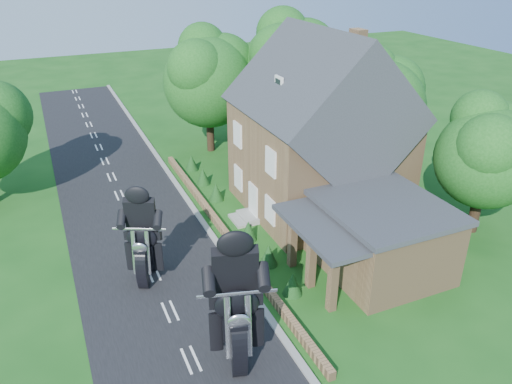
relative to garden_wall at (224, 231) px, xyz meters
name	(u,v)px	position (x,y,z in m)	size (l,w,h in m)	color
ground	(170,312)	(-4.30, -5.00, -0.20)	(120.00, 120.00, 0.00)	#164914
road	(170,312)	(-4.30, -5.00, -0.19)	(7.00, 80.00, 0.02)	black
kerb	(249,289)	(-0.65, -5.00, -0.14)	(0.30, 80.00, 0.12)	gray
garden_wall	(224,231)	(0.00, 0.00, 0.00)	(0.30, 22.00, 0.40)	#95714B
house	(319,136)	(6.19, 1.00, 4.14)	(9.54, 8.64, 10.24)	#95714B
annex	(379,236)	(5.57, -5.80, 1.57)	(7.05, 5.94, 3.44)	#95714B
tree_annex_side	(492,148)	(12.83, -4.90, 4.49)	(5.64, 5.20, 7.48)	black
tree_house_right	(383,98)	(12.35, 3.62, 4.99)	(6.51, 6.00, 8.40)	black
tree_behind_house	(295,62)	(9.88, 11.14, 6.03)	(7.81, 7.20, 10.08)	black
tree_behind_left	(213,74)	(3.86, 12.13, 5.53)	(6.94, 6.40, 9.16)	black
shrub_a	(293,284)	(1.00, -6.00, 0.35)	(0.90, 0.90, 1.10)	#113712
shrub_b	(269,255)	(1.00, -3.50, 0.35)	(0.90, 0.90, 1.10)	#113712
shrub_c	(248,231)	(1.00, -1.00, 0.35)	(0.90, 0.90, 1.10)	#113712
shrub_d	(216,192)	(1.00, 4.00, 0.35)	(0.90, 0.90, 1.10)	#113712
shrub_e	(203,176)	(1.00, 6.50, 0.35)	(0.90, 0.90, 1.10)	#113712
shrub_f	(192,163)	(1.00, 9.00, 0.35)	(0.90, 0.90, 1.10)	#113712
motorcycle_lead	(237,342)	(-2.71, -8.68, 0.65)	(0.46, 1.83, 1.70)	black
motorcycle_follow	(147,266)	(-4.64, -2.36, 0.53)	(0.40, 1.57, 1.46)	black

